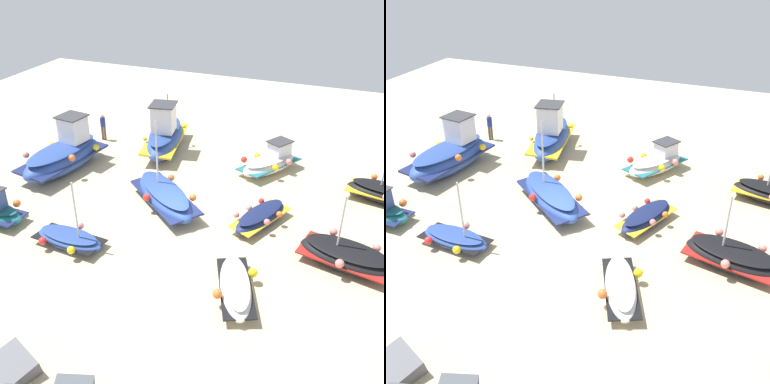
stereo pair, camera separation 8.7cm
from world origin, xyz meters
The scene contains 10 objects.
ground_plane centered at (0.00, 0.00, 0.00)m, with size 46.13×46.13×0.00m, color #C6B289.
fishing_boat_0 centered at (3.71, -6.70, 0.94)m, with size 2.86×5.61×3.26m.
fishing_boat_1 centered at (1.06, -0.87, 0.56)m, with size 4.65×4.22×4.10m.
fishing_boat_3 centered at (7.70, -2.39, 0.89)m, with size 2.99×5.57×2.83m.
fishing_boat_4 centered at (-7.28, 0.51, 0.46)m, with size 3.96×2.40×3.05m.
fishing_boat_5 centered at (-2.64, -6.38, 0.53)m, with size 3.16×3.98×1.63m.
fishing_boat_7 centered at (-3.48, -1.09, 0.38)m, with size 2.26×3.46×0.80m.
fishing_boat_8 centered at (3.45, 3.35, 0.32)m, with size 3.17×1.88×3.10m.
fishing_boat_9 centered at (-3.79, 3.65, 0.35)m, with size 2.35×3.56×0.76m.
person_walking centered at (7.90, -6.71, 0.96)m, with size 0.32×0.32×1.67m.
Camera 1 is at (-7.02, 15.86, 11.42)m, focal length 43.11 mm.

